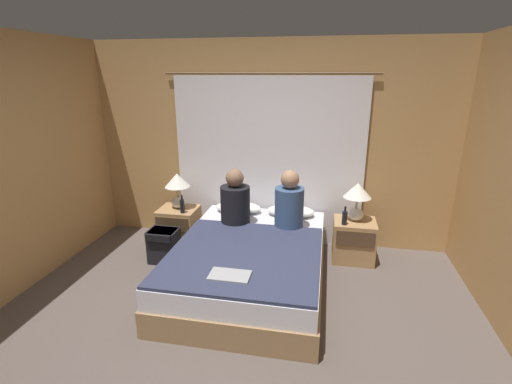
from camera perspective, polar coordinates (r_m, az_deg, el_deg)
ground_plane at (r=3.31m, az=-4.36°, el=-21.88°), size 16.00×16.00×0.00m
wall_back at (r=4.65m, az=1.99°, el=7.20°), size 4.56×0.06×2.50m
curtain_panel at (r=4.63m, az=1.84°, el=4.68°), size 2.55×0.03×2.12m
bed at (r=3.92m, az=-0.88°, el=-10.91°), size 1.48×2.08×0.46m
nightstand_left at (r=4.84m, az=-11.75°, el=-5.20°), size 0.48×0.42×0.48m
nightstand_right at (r=4.52m, az=14.78°, el=-7.20°), size 0.48×0.42×0.48m
lamp_left at (r=4.70m, az=-11.99°, el=1.05°), size 0.31×0.31×0.45m
lamp_right at (r=4.36m, az=15.31°, el=-0.53°), size 0.31×0.31×0.45m
pillow_left at (r=4.61m, az=-2.74°, el=-2.39°), size 0.57×0.32×0.12m
pillow_right at (r=4.51m, az=5.36°, el=-2.93°), size 0.57×0.32×0.12m
blanket_on_bed at (r=3.56m, az=-1.84°, el=-9.58°), size 1.42×1.46×0.03m
person_left_in_bed at (r=4.20m, az=-3.22°, el=-1.46°), size 0.33×0.33×0.64m
person_right_in_bed at (r=4.10m, az=5.13°, el=-1.83°), size 0.32×0.32×0.66m
beer_bottle_on_left_stand at (r=4.58m, az=-11.28°, el=-2.10°), size 0.06×0.06×0.23m
beer_bottle_on_right_stand at (r=4.27m, az=13.47°, el=-3.84°), size 0.06×0.06×0.22m
laptop_on_bed at (r=3.19m, az=-4.07°, el=-12.68°), size 0.34×0.21×0.02m
backpack_on_floor at (r=4.46m, az=-13.97°, el=-7.73°), size 0.33×0.28×0.39m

